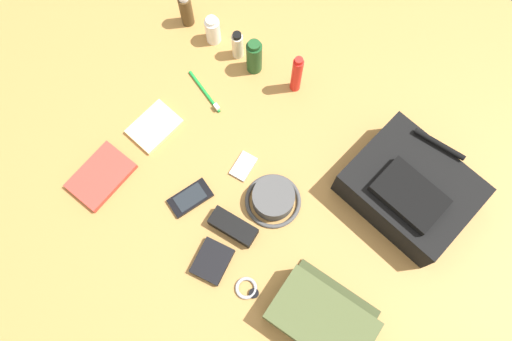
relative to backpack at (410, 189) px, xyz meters
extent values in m
cube|color=#A5763B|center=(-0.40, -0.19, -0.08)|extent=(2.64, 2.02, 0.02)
cube|color=black|center=(0.00, 0.00, 0.00)|extent=(0.38, 0.33, 0.12)
cube|color=black|center=(0.00, -0.05, 0.07)|extent=(0.21, 0.16, 0.03)
cylinder|color=black|center=(0.00, 0.13, 0.07)|extent=(0.15, 0.02, 0.02)
cube|color=#47512D|center=(-0.02, -0.45, -0.02)|extent=(0.27, 0.16, 0.10)
cube|color=#394124|center=(-0.02, -0.36, -0.06)|extent=(0.26, 0.06, 0.01)
cylinder|color=#474747|center=(-0.31, -0.23, -0.03)|extent=(0.12, 0.12, 0.06)
torus|color=#474747|center=(-0.31, -0.23, -0.06)|extent=(0.17, 0.17, 0.01)
cylinder|color=#473319|center=(-0.89, 0.13, -0.01)|extent=(0.04, 0.04, 0.12)
cylinder|color=white|center=(-0.78, 0.13, -0.02)|extent=(0.05, 0.05, 0.09)
cylinder|color=silver|center=(-0.78, 0.13, 0.04)|extent=(0.04, 0.04, 0.01)
cylinder|color=beige|center=(-0.68, 0.12, -0.01)|extent=(0.04, 0.04, 0.10)
cylinder|color=black|center=(-0.68, 0.12, 0.04)|extent=(0.03, 0.03, 0.01)
cylinder|color=#19471E|center=(-0.61, 0.11, 0.00)|extent=(0.05, 0.05, 0.13)
cylinder|color=#19471E|center=(-0.61, 0.11, 0.07)|extent=(0.04, 0.04, 0.01)
cylinder|color=red|center=(-0.46, 0.13, 0.01)|extent=(0.03, 0.03, 0.15)
cylinder|color=red|center=(-0.46, 0.13, 0.10)|extent=(0.02, 0.02, 0.01)
cube|color=red|center=(-0.78, -0.45, -0.05)|extent=(0.14, 0.19, 0.02)
cube|color=white|center=(-0.78, -0.45, -0.06)|extent=(0.13, 0.19, 0.01)
cube|color=black|center=(-0.52, -0.36, -0.06)|extent=(0.11, 0.14, 0.01)
cube|color=black|center=(-0.52, -0.36, -0.05)|extent=(0.08, 0.10, 0.00)
cube|color=#B7B7BC|center=(-0.45, -0.19, -0.06)|extent=(0.06, 0.09, 0.01)
cylinder|color=silver|center=(-0.45, -0.20, -0.05)|extent=(0.03, 0.03, 0.00)
torus|color=#99999E|center=(-0.24, -0.48, -0.06)|extent=(0.06, 0.06, 0.01)
cylinder|color=black|center=(-0.21, -0.48, -0.06)|extent=(0.03, 0.03, 0.01)
cylinder|color=#198C33|center=(-0.69, -0.05, -0.06)|extent=(0.17, 0.07, 0.01)
cube|color=white|center=(-0.63, -0.08, -0.05)|extent=(0.02, 0.02, 0.01)
cube|color=black|center=(-0.36, -0.48, -0.05)|extent=(0.10, 0.12, 0.02)
cube|color=beige|center=(-0.75, -0.24, -0.06)|extent=(0.13, 0.16, 0.02)
cube|color=black|center=(-0.37, -0.36, -0.04)|extent=(0.14, 0.06, 0.04)
camera|label=1|loc=(-0.14, -0.58, 1.36)|focal=34.85mm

